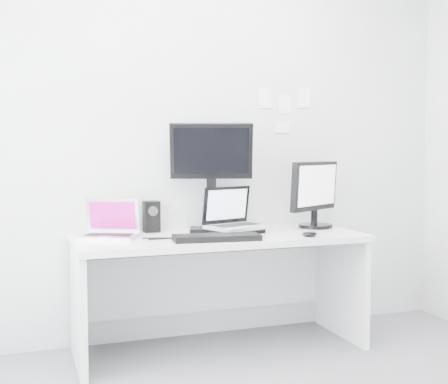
# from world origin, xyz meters

# --- Properties ---
(back_wall) EXTENTS (3.60, 0.00, 3.60)m
(back_wall) POSITION_xyz_m (0.00, 1.60, 1.35)
(back_wall) COLOR silver
(back_wall) RESTS_ON ground
(desk) EXTENTS (1.80, 0.70, 0.73)m
(desk) POSITION_xyz_m (0.00, 1.25, 0.36)
(desk) COLOR silver
(desk) RESTS_ON ground
(macbook) EXTENTS (0.40, 0.36, 0.25)m
(macbook) POSITION_xyz_m (-0.68, 1.33, 0.85)
(macbook) COLOR #B5B5B9
(macbook) RESTS_ON desk
(speaker) EXTENTS (0.13, 0.13, 0.20)m
(speaker) POSITION_xyz_m (-0.37, 1.53, 0.83)
(speaker) COLOR black
(speaker) RESTS_ON desk
(dell_laptop) EXTENTS (0.44, 0.39, 0.30)m
(dell_laptop) POSITION_xyz_m (0.13, 1.29, 0.88)
(dell_laptop) COLOR #A2A4A9
(dell_laptop) RESTS_ON desk
(rear_monitor) EXTENTS (0.57, 0.35, 0.72)m
(rear_monitor) POSITION_xyz_m (0.00, 1.43, 1.09)
(rear_monitor) COLOR black
(rear_monitor) RESTS_ON desk
(samsung_monitor) EXTENTS (0.56, 0.46, 0.47)m
(samsung_monitor) POSITION_xyz_m (0.73, 1.37, 0.96)
(samsung_monitor) COLOR black
(samsung_monitor) RESTS_ON desk
(keyboard) EXTENTS (0.53, 0.24, 0.03)m
(keyboard) POSITION_xyz_m (-0.09, 1.05, 0.75)
(keyboard) COLOR black
(keyboard) RESTS_ON desk
(mouse) EXTENTS (0.10, 0.07, 0.03)m
(mouse) POSITION_xyz_m (0.49, 1.00, 0.75)
(mouse) COLOR black
(mouse) RESTS_ON desk
(wall_note_0) EXTENTS (0.10, 0.00, 0.14)m
(wall_note_0) POSITION_xyz_m (0.45, 1.59, 1.62)
(wall_note_0) COLOR white
(wall_note_0) RESTS_ON back_wall
(wall_note_1) EXTENTS (0.09, 0.00, 0.13)m
(wall_note_1) POSITION_xyz_m (0.60, 1.59, 1.58)
(wall_note_1) COLOR white
(wall_note_1) RESTS_ON back_wall
(wall_note_2) EXTENTS (0.10, 0.00, 0.14)m
(wall_note_2) POSITION_xyz_m (0.75, 1.59, 1.63)
(wall_note_2) COLOR white
(wall_note_2) RESTS_ON back_wall
(wall_note_3) EXTENTS (0.11, 0.00, 0.08)m
(wall_note_3) POSITION_xyz_m (0.58, 1.59, 1.42)
(wall_note_3) COLOR white
(wall_note_3) RESTS_ON back_wall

